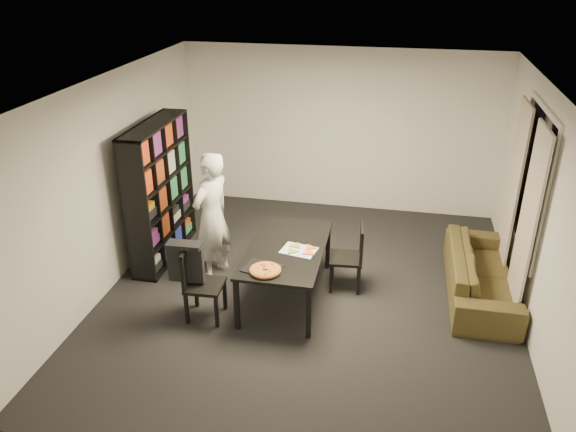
% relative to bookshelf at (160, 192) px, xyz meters
% --- Properties ---
extents(room, '(5.01, 5.51, 2.61)m').
position_rel_bookshelf_xyz_m(room, '(2.16, -0.60, 0.35)').
color(room, black).
rests_on(room, ground).
extents(window_pane, '(0.02, 1.40, 1.60)m').
position_rel_bookshelf_xyz_m(window_pane, '(4.64, -0.00, 0.55)').
color(window_pane, black).
rests_on(window_pane, room).
extents(window_frame, '(0.03, 1.52, 1.72)m').
position_rel_bookshelf_xyz_m(window_frame, '(4.64, -0.00, 0.55)').
color(window_frame, white).
rests_on(window_frame, room).
extents(curtain_left, '(0.03, 0.70, 2.25)m').
position_rel_bookshelf_xyz_m(curtain_left, '(4.56, -0.52, 0.20)').
color(curtain_left, beige).
rests_on(curtain_left, room).
extents(curtain_right, '(0.03, 0.70, 2.25)m').
position_rel_bookshelf_xyz_m(curtain_right, '(4.56, 0.52, 0.20)').
color(curtain_right, beige).
rests_on(curtain_right, room).
extents(bookshelf, '(0.35, 1.50, 1.90)m').
position_rel_bookshelf_xyz_m(bookshelf, '(0.00, 0.00, 0.00)').
color(bookshelf, black).
rests_on(bookshelf, room).
extents(dining_table, '(0.90, 1.63, 0.68)m').
position_rel_bookshelf_xyz_m(dining_table, '(1.88, -0.69, -0.33)').
color(dining_table, black).
rests_on(dining_table, room).
extents(chair_left, '(0.43, 0.43, 0.89)m').
position_rel_bookshelf_xyz_m(chair_left, '(0.97, -1.31, -0.44)').
color(chair_left, black).
rests_on(chair_left, room).
extents(chair_right, '(0.43, 0.43, 0.86)m').
position_rel_bookshelf_xyz_m(chair_right, '(2.65, -0.33, -0.46)').
color(chair_right, black).
rests_on(chair_right, room).
extents(draped_jacket, '(0.41, 0.19, 0.49)m').
position_rel_bookshelf_xyz_m(draped_jacket, '(0.85, -1.31, -0.22)').
color(draped_jacket, black).
rests_on(draped_jacket, chair_left).
extents(person, '(0.61, 0.73, 1.69)m').
position_rel_bookshelf_xyz_m(person, '(0.85, -0.38, -0.10)').
color(person, silver).
rests_on(person, room).
extents(baking_tray, '(0.46, 0.40, 0.01)m').
position_rel_bookshelf_xyz_m(baking_tray, '(1.71, -1.23, -0.27)').
color(baking_tray, black).
rests_on(baking_tray, dining_table).
extents(pepperoni_pizza, '(0.35, 0.35, 0.03)m').
position_rel_bookshelf_xyz_m(pepperoni_pizza, '(1.77, -1.29, -0.25)').
color(pepperoni_pizza, '#A05A2E').
rests_on(pepperoni_pizza, dining_table).
extents(kitchen_towel, '(0.45, 0.37, 0.01)m').
position_rel_bookshelf_xyz_m(kitchen_towel, '(2.04, -0.74, -0.27)').
color(kitchen_towel, white).
rests_on(kitchen_towel, dining_table).
extents(pizza_slices, '(0.45, 0.42, 0.01)m').
position_rel_bookshelf_xyz_m(pizza_slices, '(2.07, -0.72, -0.26)').
color(pizza_slices, gold).
rests_on(pizza_slices, dining_table).
extents(sofa, '(0.77, 1.97, 0.57)m').
position_rel_bookshelf_xyz_m(sofa, '(4.23, -0.16, -0.66)').
color(sofa, '#3E3318').
rests_on(sofa, room).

